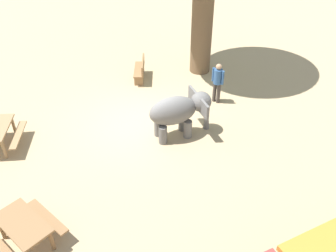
{
  "coord_description": "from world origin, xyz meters",
  "views": [
    {
      "loc": [
        3.77,
        10.08,
        7.81
      ],
      "look_at": [
        -0.38,
        1.61,
        0.8
      ],
      "focal_mm": 39.45,
      "sensor_mm": 36.0,
      "label": 1
    }
  ],
  "objects_px": {
    "person_handler": "(218,80)",
    "picnic_table_near": "(24,228)",
    "wooden_bench": "(141,69)",
    "elephant": "(180,111)"
  },
  "relations": [
    {
      "from": "elephant",
      "to": "person_handler",
      "type": "xyz_separation_m",
      "value": [
        -2.25,
        -1.22,
        -0.03
      ]
    },
    {
      "from": "elephant",
      "to": "picnic_table_near",
      "type": "height_order",
      "value": "elephant"
    },
    {
      "from": "elephant",
      "to": "wooden_bench",
      "type": "height_order",
      "value": "elephant"
    },
    {
      "from": "wooden_bench",
      "to": "picnic_table_near",
      "type": "bearing_deg",
      "value": 164.02
    },
    {
      "from": "wooden_bench",
      "to": "picnic_table_near",
      "type": "xyz_separation_m",
      "value": [
        5.7,
        6.42,
        0.12
      ]
    },
    {
      "from": "person_handler",
      "to": "picnic_table_near",
      "type": "distance_m",
      "value": 8.4
    },
    {
      "from": "elephant",
      "to": "picnic_table_near",
      "type": "distance_m",
      "value": 5.86
    },
    {
      "from": "picnic_table_near",
      "to": "person_handler",
      "type": "bearing_deg",
      "value": -87.51
    },
    {
      "from": "wooden_bench",
      "to": "picnic_table_near",
      "type": "relative_size",
      "value": 0.74
    },
    {
      "from": "person_handler",
      "to": "picnic_table_near",
      "type": "height_order",
      "value": "person_handler"
    }
  ]
}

